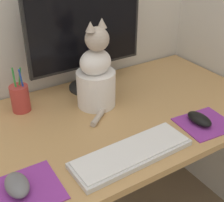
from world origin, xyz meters
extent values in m
cube|color=tan|center=(0.00, 0.00, 0.69)|extent=(1.34, 0.69, 0.02)
cube|color=olive|center=(0.63, 0.31, 0.34)|extent=(0.05, 0.05, 0.68)
cylinder|color=black|center=(0.06, 0.25, 0.71)|extent=(0.17, 0.17, 0.01)
cylinder|color=black|center=(0.06, 0.25, 0.76)|extent=(0.04, 0.04, 0.09)
cube|color=black|center=(0.06, 0.25, 0.98)|extent=(0.51, 0.02, 0.35)
cube|color=black|center=(0.06, 0.24, 0.98)|extent=(0.49, 0.00, 0.32)
cube|color=silver|center=(-0.04, -0.24, 0.71)|extent=(0.41, 0.14, 0.02)
cube|color=white|center=(-0.04, -0.24, 0.72)|extent=(0.39, 0.13, 0.01)
cube|color=purple|center=(-0.38, -0.21, 0.71)|extent=(0.20, 0.18, 0.00)
cube|color=purple|center=(0.30, -0.23, 0.71)|extent=(0.20, 0.18, 0.00)
ellipsoid|color=slate|center=(-0.39, -0.19, 0.73)|extent=(0.06, 0.10, 0.04)
ellipsoid|color=black|center=(0.28, -0.22, 0.72)|extent=(0.06, 0.11, 0.03)
cylinder|color=white|center=(0.03, 0.10, 0.78)|extent=(0.20, 0.20, 0.15)
ellipsoid|color=white|center=(0.03, 0.10, 0.89)|extent=(0.16, 0.15, 0.10)
sphere|color=#B2A393|center=(0.03, 0.09, 0.98)|extent=(0.12, 0.12, 0.09)
cone|color=#B2A393|center=(0.00, 0.08, 1.04)|extent=(0.05, 0.05, 0.04)
cone|color=#B2A393|center=(0.06, 0.10, 1.04)|extent=(0.05, 0.05, 0.04)
cylinder|color=#B2A393|center=(0.01, 0.03, 0.71)|extent=(0.17, 0.14, 0.02)
cylinder|color=#B23833|center=(-0.25, 0.22, 0.76)|extent=(0.07, 0.07, 0.11)
cylinder|color=green|center=(-0.24, 0.23, 0.82)|extent=(0.02, 0.03, 0.14)
cylinder|color=#1E47B2|center=(-0.23, 0.21, 0.82)|extent=(0.02, 0.03, 0.14)
cylinder|color=green|center=(-0.26, 0.22, 0.82)|extent=(0.01, 0.02, 0.14)
camera|label=1|loc=(-0.50, -0.86, 1.36)|focal=50.00mm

